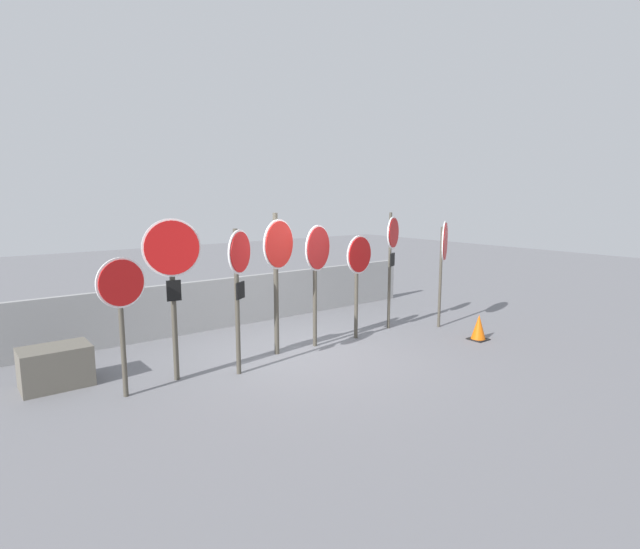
{
  "coord_description": "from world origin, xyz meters",
  "views": [
    {
      "loc": [
        -5.05,
        -6.9,
        2.77
      ],
      "look_at": [
        0.27,
        0.0,
        1.4
      ],
      "focal_mm": 28.0,
      "sensor_mm": 36.0,
      "label": 1
    }
  ],
  "objects_px": {
    "traffic_cone_0": "(479,327)",
    "stop_sign_5": "(359,265)",
    "stop_sign_3": "(278,259)",
    "stop_sign_6": "(392,246)",
    "stop_sign_1": "(173,267)",
    "stop_sign_7": "(444,249)",
    "stop_sign_4": "(317,260)",
    "stop_sign_2": "(239,272)",
    "stop_sign_0": "(121,297)",
    "storage_crate": "(56,367)"
  },
  "relations": [
    {
      "from": "stop_sign_2",
      "to": "stop_sign_3",
      "type": "height_order",
      "value": "stop_sign_3"
    },
    {
      "from": "stop_sign_1",
      "to": "stop_sign_6",
      "type": "distance_m",
      "value": 4.73
    },
    {
      "from": "stop_sign_0",
      "to": "traffic_cone_0",
      "type": "relative_size",
      "value": 3.94
    },
    {
      "from": "stop_sign_0",
      "to": "stop_sign_4",
      "type": "height_order",
      "value": "stop_sign_4"
    },
    {
      "from": "stop_sign_1",
      "to": "stop_sign_6",
      "type": "xyz_separation_m",
      "value": [
        4.73,
        0.16,
        0.01
      ]
    },
    {
      "from": "stop_sign_0",
      "to": "stop_sign_5",
      "type": "relative_size",
      "value": 0.97
    },
    {
      "from": "stop_sign_1",
      "to": "stop_sign_7",
      "type": "relative_size",
      "value": 1.09
    },
    {
      "from": "stop_sign_0",
      "to": "stop_sign_4",
      "type": "distance_m",
      "value": 3.55
    },
    {
      "from": "stop_sign_7",
      "to": "traffic_cone_0",
      "type": "relative_size",
      "value": 4.52
    },
    {
      "from": "stop_sign_4",
      "to": "stop_sign_7",
      "type": "relative_size",
      "value": 1.0
    },
    {
      "from": "stop_sign_1",
      "to": "stop_sign_7",
      "type": "height_order",
      "value": "stop_sign_1"
    },
    {
      "from": "stop_sign_2",
      "to": "stop_sign_6",
      "type": "distance_m",
      "value": 3.86
    },
    {
      "from": "stop_sign_2",
      "to": "stop_sign_7",
      "type": "distance_m",
      "value": 4.77
    },
    {
      "from": "stop_sign_5",
      "to": "traffic_cone_0",
      "type": "distance_m",
      "value": 2.64
    },
    {
      "from": "stop_sign_0",
      "to": "stop_sign_2",
      "type": "xyz_separation_m",
      "value": [
        1.7,
        -0.15,
        0.2
      ]
    },
    {
      "from": "stop_sign_1",
      "to": "stop_sign_7",
      "type": "xyz_separation_m",
      "value": [
        5.67,
        -0.43,
        -0.06
      ]
    },
    {
      "from": "stop_sign_0",
      "to": "stop_sign_1",
      "type": "bearing_deg",
      "value": 3.69
    },
    {
      "from": "stop_sign_3",
      "to": "stop_sign_4",
      "type": "bearing_deg",
      "value": -24.61
    },
    {
      "from": "stop_sign_4",
      "to": "stop_sign_6",
      "type": "distance_m",
      "value": 2.0
    },
    {
      "from": "stop_sign_1",
      "to": "storage_crate",
      "type": "xyz_separation_m",
      "value": [
        -1.5,
        0.85,
        -1.44
      ]
    },
    {
      "from": "stop_sign_3",
      "to": "stop_sign_2",
      "type": "bearing_deg",
      "value": -177.01
    },
    {
      "from": "stop_sign_1",
      "to": "stop_sign_3",
      "type": "distance_m",
      "value": 1.92
    },
    {
      "from": "stop_sign_2",
      "to": "stop_sign_4",
      "type": "distance_m",
      "value": 1.88
    },
    {
      "from": "stop_sign_5",
      "to": "stop_sign_4",
      "type": "bearing_deg",
      "value": 165.1
    },
    {
      "from": "stop_sign_2",
      "to": "stop_sign_4",
      "type": "relative_size",
      "value": 1.01
    },
    {
      "from": "stop_sign_6",
      "to": "stop_sign_4",
      "type": "bearing_deg",
      "value": 155.91
    },
    {
      "from": "stop_sign_7",
      "to": "stop_sign_3",
      "type": "bearing_deg",
      "value": 138.59
    },
    {
      "from": "stop_sign_0",
      "to": "stop_sign_3",
      "type": "height_order",
      "value": "stop_sign_3"
    },
    {
      "from": "stop_sign_3",
      "to": "stop_sign_4",
      "type": "relative_size",
      "value": 1.1
    },
    {
      "from": "stop_sign_0",
      "to": "stop_sign_1",
      "type": "distance_m",
      "value": 0.88
    },
    {
      "from": "stop_sign_7",
      "to": "stop_sign_0",
      "type": "bearing_deg",
      "value": 144.88
    },
    {
      "from": "stop_sign_2",
      "to": "stop_sign_5",
      "type": "height_order",
      "value": "stop_sign_2"
    },
    {
      "from": "stop_sign_0",
      "to": "traffic_cone_0",
      "type": "distance_m",
      "value": 6.52
    },
    {
      "from": "stop_sign_5",
      "to": "stop_sign_3",
      "type": "bearing_deg",
      "value": 165.76
    },
    {
      "from": "stop_sign_0",
      "to": "stop_sign_2",
      "type": "relative_size",
      "value": 0.86
    },
    {
      "from": "stop_sign_2",
      "to": "stop_sign_6",
      "type": "height_order",
      "value": "stop_sign_6"
    },
    {
      "from": "stop_sign_4",
      "to": "stop_sign_5",
      "type": "distance_m",
      "value": 0.96
    },
    {
      "from": "stop_sign_2",
      "to": "stop_sign_3",
      "type": "distance_m",
      "value": 1.12
    },
    {
      "from": "stop_sign_3",
      "to": "stop_sign_7",
      "type": "relative_size",
      "value": 1.1
    },
    {
      "from": "stop_sign_1",
      "to": "stop_sign_7",
      "type": "distance_m",
      "value": 5.69
    },
    {
      "from": "stop_sign_5",
      "to": "storage_crate",
      "type": "relative_size",
      "value": 2.14
    },
    {
      "from": "stop_sign_4",
      "to": "stop_sign_5",
      "type": "relative_size",
      "value": 1.11
    },
    {
      "from": "stop_sign_3",
      "to": "storage_crate",
      "type": "xyz_separation_m",
      "value": [
        -3.42,
        0.72,
        -1.4
      ]
    },
    {
      "from": "stop_sign_0",
      "to": "stop_sign_6",
      "type": "relative_size",
      "value": 0.81
    },
    {
      "from": "stop_sign_4",
      "to": "storage_crate",
      "type": "relative_size",
      "value": 2.38
    },
    {
      "from": "traffic_cone_0",
      "to": "storage_crate",
      "type": "bearing_deg",
      "value": 161.51
    },
    {
      "from": "stop_sign_7",
      "to": "storage_crate",
      "type": "height_order",
      "value": "stop_sign_7"
    },
    {
      "from": "traffic_cone_0",
      "to": "stop_sign_5",
      "type": "bearing_deg",
      "value": 140.18
    },
    {
      "from": "stop_sign_4",
      "to": "storage_crate",
      "type": "xyz_separation_m",
      "value": [
        -4.24,
        0.76,
        -1.32
      ]
    },
    {
      "from": "stop_sign_3",
      "to": "stop_sign_6",
      "type": "distance_m",
      "value": 2.81
    }
  ]
}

